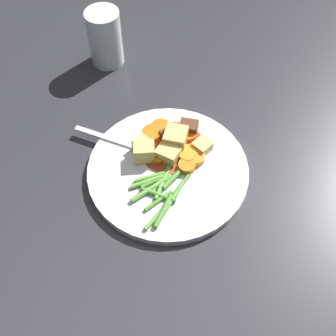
% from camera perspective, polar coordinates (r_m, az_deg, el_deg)
% --- Properties ---
extents(ground_plane, '(3.00, 3.00, 0.00)m').
position_cam_1_polar(ground_plane, '(0.75, 0.00, -0.64)').
color(ground_plane, '#2D2D33').
extents(dinner_plate, '(0.28, 0.28, 0.01)m').
position_cam_1_polar(dinner_plate, '(0.75, 0.00, -0.32)').
color(dinner_plate, white).
rests_on(dinner_plate, ground_plane).
extents(stew_sauce, '(0.12, 0.12, 0.00)m').
position_cam_1_polar(stew_sauce, '(0.77, 0.56, 2.75)').
color(stew_sauce, '#93381E').
rests_on(stew_sauce, dinner_plate).
extents(carrot_slice_0, '(0.04, 0.04, 0.01)m').
position_cam_1_polar(carrot_slice_0, '(0.75, -1.31, 1.36)').
color(carrot_slice_0, orange).
rests_on(carrot_slice_0, dinner_plate).
extents(carrot_slice_1, '(0.04, 0.04, 0.01)m').
position_cam_1_polar(carrot_slice_1, '(0.75, 3.70, 1.33)').
color(carrot_slice_1, orange).
rests_on(carrot_slice_1, dinner_plate).
extents(carrot_slice_2, '(0.04, 0.04, 0.01)m').
position_cam_1_polar(carrot_slice_2, '(0.78, 2.78, 4.29)').
color(carrot_slice_2, orange).
rests_on(carrot_slice_2, dinner_plate).
extents(carrot_slice_3, '(0.04, 0.04, 0.01)m').
position_cam_1_polar(carrot_slice_3, '(0.74, 2.50, 0.45)').
color(carrot_slice_3, orange).
rests_on(carrot_slice_3, dinner_plate).
extents(carrot_slice_4, '(0.05, 0.05, 0.01)m').
position_cam_1_polar(carrot_slice_4, '(0.78, -2.14, 4.51)').
color(carrot_slice_4, orange).
rests_on(carrot_slice_4, dinner_plate).
extents(carrot_slice_5, '(0.04, 0.04, 0.01)m').
position_cam_1_polar(carrot_slice_5, '(0.75, 2.61, 1.82)').
color(carrot_slice_5, orange).
rests_on(carrot_slice_5, dinner_plate).
extents(carrot_slice_6, '(0.04, 0.04, 0.01)m').
position_cam_1_polar(carrot_slice_6, '(0.79, -0.99, 5.38)').
color(carrot_slice_6, orange).
rests_on(carrot_slice_6, dinner_plate).
extents(carrot_slice_7, '(0.04, 0.04, 0.01)m').
position_cam_1_polar(carrot_slice_7, '(0.75, -0.45, 2.21)').
color(carrot_slice_7, orange).
rests_on(carrot_slice_7, dinner_plate).
extents(potato_chunk_0, '(0.04, 0.04, 0.02)m').
position_cam_1_polar(potato_chunk_0, '(0.76, 4.54, 2.86)').
color(potato_chunk_0, '#DBBC6B').
rests_on(potato_chunk_0, dinner_plate).
extents(potato_chunk_1, '(0.05, 0.05, 0.03)m').
position_cam_1_polar(potato_chunk_1, '(0.74, 0.25, 1.86)').
color(potato_chunk_1, '#DBBC6B').
rests_on(potato_chunk_1, dinner_plate).
extents(potato_chunk_2, '(0.03, 0.04, 0.03)m').
position_cam_1_polar(potato_chunk_2, '(0.74, -3.15, 2.13)').
color(potato_chunk_2, '#DBBC6B').
rests_on(potato_chunk_2, dinner_plate).
extents(potato_chunk_3, '(0.04, 0.04, 0.02)m').
position_cam_1_polar(potato_chunk_3, '(0.76, -3.44, 3.03)').
color(potato_chunk_3, '#E5CC7A').
rests_on(potato_chunk_3, dinner_plate).
extents(potato_chunk_4, '(0.05, 0.05, 0.03)m').
position_cam_1_polar(potato_chunk_4, '(0.76, 1.01, 3.93)').
color(potato_chunk_4, '#DBBC6B').
rests_on(potato_chunk_4, dinner_plate).
extents(meat_chunk_0, '(0.03, 0.04, 0.02)m').
position_cam_1_polar(meat_chunk_0, '(0.78, 2.74, 5.36)').
color(meat_chunk_0, '#56331E').
rests_on(meat_chunk_0, dinner_plate).
extents(meat_chunk_1, '(0.03, 0.03, 0.02)m').
position_cam_1_polar(meat_chunk_1, '(0.77, 0.04, 4.30)').
color(meat_chunk_1, brown).
rests_on(meat_chunk_1, dinner_plate).
extents(green_bean_0, '(0.07, 0.06, 0.01)m').
position_cam_1_polar(green_bean_0, '(0.69, -0.84, -5.64)').
color(green_bean_0, '#66AD42').
rests_on(green_bean_0, dinner_plate).
extents(green_bean_1, '(0.06, 0.07, 0.01)m').
position_cam_1_polar(green_bean_1, '(0.71, -2.16, -2.67)').
color(green_bean_1, '#66AD42').
rests_on(green_bean_1, dinner_plate).
extents(green_bean_2, '(0.07, 0.04, 0.01)m').
position_cam_1_polar(green_bean_2, '(0.70, 0.52, -4.18)').
color(green_bean_2, '#599E38').
rests_on(green_bean_2, dinner_plate).
extents(green_bean_3, '(0.03, 0.06, 0.01)m').
position_cam_1_polar(green_bean_3, '(0.71, -1.32, -3.59)').
color(green_bean_3, '#4C8E33').
rests_on(green_bean_3, dinner_plate).
extents(green_bean_4, '(0.06, 0.04, 0.01)m').
position_cam_1_polar(green_bean_4, '(0.72, 1.64, -2.40)').
color(green_bean_4, '#4C8E33').
rests_on(green_bean_4, dinner_plate).
extents(green_bean_5, '(0.03, 0.05, 0.01)m').
position_cam_1_polar(green_bean_5, '(0.72, -1.72, -1.72)').
color(green_bean_5, '#599E38').
rests_on(green_bean_5, dinner_plate).
extents(green_bean_6, '(0.07, 0.03, 0.01)m').
position_cam_1_polar(green_bean_6, '(0.72, -0.70, -1.92)').
color(green_bean_6, '#66AD42').
rests_on(green_bean_6, dinner_plate).
extents(green_bean_7, '(0.02, 0.05, 0.01)m').
position_cam_1_polar(green_bean_7, '(0.73, -2.41, -1.19)').
color(green_bean_7, '#66AD42').
rests_on(green_bean_7, dinner_plate).
extents(green_bean_8, '(0.05, 0.03, 0.01)m').
position_cam_1_polar(green_bean_8, '(0.72, -0.99, -1.50)').
color(green_bean_8, '#4C8E33').
rests_on(green_bean_8, dinner_plate).
extents(green_bean_9, '(0.03, 0.05, 0.01)m').
position_cam_1_polar(green_bean_9, '(0.72, -2.81, -1.84)').
color(green_bean_9, '#66AD42').
rests_on(green_bean_9, dinner_plate).
extents(green_bean_10, '(0.06, 0.05, 0.01)m').
position_cam_1_polar(green_bean_10, '(0.73, 1.21, -0.83)').
color(green_bean_10, '#599E38').
rests_on(green_bean_10, dinner_plate).
extents(green_bean_11, '(0.04, 0.05, 0.01)m').
position_cam_1_polar(green_bean_11, '(0.70, -1.27, -4.33)').
color(green_bean_11, '#599E38').
rests_on(green_bean_11, dinner_plate).
extents(green_bean_12, '(0.06, 0.03, 0.01)m').
position_cam_1_polar(green_bean_12, '(0.69, -0.63, -5.65)').
color(green_bean_12, '#4C8E33').
rests_on(green_bean_12, dinner_plate).
extents(fork, '(0.08, 0.17, 0.00)m').
position_cam_1_polar(fork, '(0.78, -6.07, 3.32)').
color(fork, silver).
rests_on(fork, dinner_plate).
extents(water_glass, '(0.07, 0.07, 0.12)m').
position_cam_1_polar(water_glass, '(0.92, -8.30, 16.61)').
color(water_glass, silver).
rests_on(water_glass, ground_plane).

